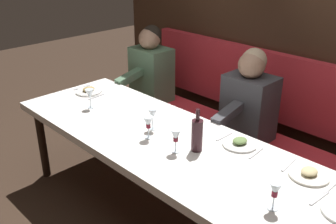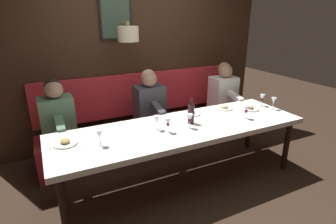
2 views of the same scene
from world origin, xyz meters
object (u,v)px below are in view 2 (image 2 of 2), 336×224
wine_bottle (191,114)px  diner_near (149,100)px  dining_table (182,131)px  diner_nearest (224,89)px  wine_glass_0 (262,98)px  wine_glass_3 (168,122)px  wine_glass_1 (157,120)px  wine_glass_6 (274,101)px  wine_glass_4 (190,118)px  wine_glass_2 (100,135)px  diner_middle (57,113)px  wine_glass_5 (246,110)px

wine_bottle → diner_near: bearing=11.4°
dining_table → diner_nearest: (0.88, -1.26, 0.13)m
wine_glass_0 → wine_glass_3: size_ratio=1.00×
wine_glass_0 → wine_glass_1: 1.65m
diner_nearest → wine_glass_6: diner_nearest is taller
wine_glass_0 → wine_glass_6: (-0.18, -0.03, 0.00)m
wine_glass_1 → wine_glass_3: size_ratio=1.00×
diner_nearest → wine_glass_6: bearing=-172.2°
wine_glass_4 → wine_glass_1: bearing=71.7°
wine_glass_2 → wine_glass_3: same height
wine_glass_1 → diner_nearest: bearing=-61.4°
wine_glass_2 → wine_bottle: wine_bottle is taller
dining_table → wine_glass_4: (-0.08, -0.05, 0.17)m
wine_glass_1 → wine_glass_6: same height
wine_glass_1 → wine_bottle: bearing=-90.3°
diner_near → wine_glass_6: bearing=-122.9°
dining_table → wine_glass_4: wine_glass_4 is taller
wine_glass_1 → wine_glass_4: bearing=-108.3°
dining_table → diner_nearest: 1.54m
wine_glass_1 → wine_bottle: size_ratio=0.55×
wine_glass_0 → diner_near: bearing=62.0°
wine_glass_3 → wine_bottle: size_ratio=0.55×
wine_glass_1 → wine_glass_2: size_ratio=1.00×
wine_glass_1 → diner_middle: bearing=48.5°
diner_middle → wine_glass_4: diner_middle is taller
diner_near → wine_glass_1: bearing=162.7°
wine_glass_0 → wine_glass_2: bearing=95.4°
diner_nearest → wine_bottle: 1.40m
wine_glass_4 → wine_bottle: size_ratio=0.55×
wine_bottle → wine_glass_2: bearing=95.5°
diner_middle → diner_nearest: bearing=-90.0°
diner_near → wine_bottle: 0.87m
wine_glass_2 → wine_bottle: (0.10, -1.09, -0.00)m
diner_near → wine_glass_0: size_ratio=4.82×
wine_glass_2 → wine_bottle: 1.09m
diner_near → diner_middle: same height
diner_middle → wine_glass_0: diner_middle is taller
wine_bottle → wine_glass_4: bearing=143.1°
diner_near → wine_glass_6: (-0.92, -1.41, 0.04)m
wine_glass_5 → wine_glass_6: (0.10, -0.56, 0.00)m
wine_glass_1 → wine_bottle: 0.43m
dining_table → wine_bottle: bearing=-76.9°
dining_table → wine_glass_3: size_ratio=17.92×
wine_glass_4 → wine_glass_5: 0.77m
diner_nearest → wine_glass_0: (-0.74, -0.10, 0.04)m
diner_middle → wine_glass_3: size_ratio=4.82×
dining_table → wine_bottle: size_ratio=9.80×
wine_glass_3 → wine_glass_6: 1.60m
diner_nearest → diner_near: same height
diner_near → wine_glass_1: size_ratio=4.82×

